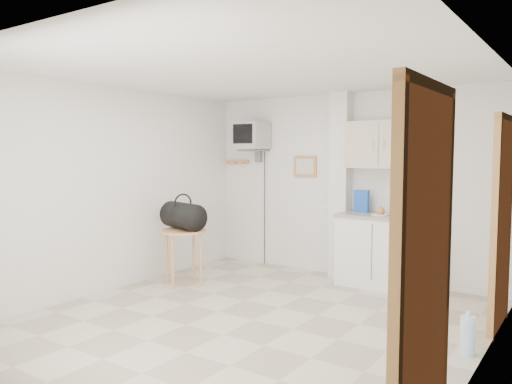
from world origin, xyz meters
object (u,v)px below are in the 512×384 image
Objects in this scene: duffel_bag at (183,216)px; water_bottle at (468,335)px; crt_television at (251,137)px; round_table at (183,238)px.

water_bottle is (3.55, -0.35, -0.72)m from duffel_bag.
crt_television is at bearing 101.16° from duffel_bag.
duffel_bag is 1.87× the size of water_bottle.
crt_television is 1.72m from duffel_bag.
water_bottle is at bearing -26.52° from crt_television.
crt_television is 1.94m from round_table.
crt_television is 3.02× the size of round_table.
duffel_bag reaches higher than water_bottle.
duffel_bag reaches higher than round_table.
crt_television is 3.10× the size of duffel_bag.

